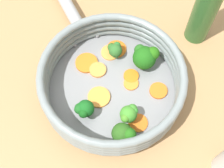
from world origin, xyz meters
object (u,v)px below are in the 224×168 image
at_px(carrot_slice_1, 131,76).
at_px(carrot_slice_8, 158,91).
at_px(broccoli_floret_2, 115,50).
at_px(skillet, 112,89).
at_px(carrot_slice_0, 131,83).
at_px(carrot_slice_7, 98,70).
at_px(carrot_slice_3, 116,49).
at_px(broccoli_floret_1, 129,114).
at_px(carrot_slice_5, 110,52).
at_px(broccoli_floret_4, 84,109).
at_px(broccoli_floret_0, 145,57).
at_px(broccoli_floret_3, 124,134).
at_px(carrot_slice_2, 87,63).
at_px(carrot_slice_4, 99,97).
at_px(carrot_slice_6, 138,123).

height_order(carrot_slice_1, carrot_slice_8, same).
height_order(carrot_slice_1, broccoli_floret_2, broccoli_floret_2).
bearing_deg(skillet, carrot_slice_0, 28.71).
bearing_deg(carrot_slice_7, carrot_slice_3, 70.61).
distance_m(carrot_slice_3, broccoli_floret_1, 0.16).
height_order(carrot_slice_5, broccoli_floret_4, broccoli_floret_4).
height_order(carrot_slice_0, broccoli_floret_1, broccoli_floret_1).
bearing_deg(broccoli_floret_0, carrot_slice_1, -115.30).
bearing_deg(broccoli_floret_1, carrot_slice_5, 120.59).
bearing_deg(carrot_slice_7, carrot_slice_8, -3.84).
xyz_separation_m(carrot_slice_8, broccoli_floret_4, (-0.12, -0.09, 0.02)).
relative_size(carrot_slice_0, carrot_slice_1, 0.98).
relative_size(broccoli_floret_0, broccoli_floret_3, 1.10).
bearing_deg(broccoli_floret_1, carrot_slice_2, 141.70).
xyz_separation_m(broccoli_floret_0, broccoli_floret_2, (-0.06, 0.00, -0.01)).
height_order(carrot_slice_5, broccoli_floret_1, broccoli_floret_1).
bearing_deg(broccoli_floret_4, carrot_slice_3, 84.93).
bearing_deg(carrot_slice_7, broccoli_floret_3, -53.41).
relative_size(skillet, carrot_slice_2, 5.70).
height_order(carrot_slice_2, carrot_slice_8, same).
distance_m(carrot_slice_4, broccoli_floret_4, 0.05).
distance_m(carrot_slice_4, broccoli_floret_2, 0.10).
xyz_separation_m(carrot_slice_2, broccoli_floret_4, (0.03, -0.11, 0.02)).
bearing_deg(carrot_slice_2, carrot_slice_4, -53.31).
xyz_separation_m(carrot_slice_6, broccoli_floret_2, (-0.09, 0.13, 0.02)).
height_order(carrot_slice_1, carrot_slice_2, same).
relative_size(carrot_slice_5, carrot_slice_6, 1.04).
bearing_deg(carrot_slice_8, carrot_slice_3, 147.39).
bearing_deg(broccoli_floret_0, broccoli_floret_3, -88.48).
bearing_deg(broccoli_floret_4, carrot_slice_0, 53.35).
bearing_deg(carrot_slice_7, carrot_slice_1, 5.62).
bearing_deg(skillet, carrot_slice_4, -121.62).
bearing_deg(carrot_slice_5, broccoli_floret_2, -12.34).
distance_m(carrot_slice_2, carrot_slice_5, 0.06).
xyz_separation_m(carrot_slice_4, carrot_slice_8, (0.11, 0.05, 0.00)).
distance_m(carrot_slice_5, broccoli_floret_2, 0.02).
distance_m(carrot_slice_6, broccoli_floret_3, 0.05).
distance_m(carrot_slice_2, broccoli_floret_1, 0.15).
bearing_deg(carrot_slice_0, broccoli_floret_0, 76.28).
distance_m(carrot_slice_6, broccoli_floret_1, 0.03).
height_order(carrot_slice_3, carrot_slice_8, carrot_slice_8).
bearing_deg(carrot_slice_8, broccoli_floret_2, 153.01).
distance_m(broccoli_floret_1, broccoli_floret_3, 0.04).
xyz_separation_m(carrot_slice_4, carrot_slice_6, (0.09, -0.03, -0.00)).
bearing_deg(carrot_slice_3, carrot_slice_2, -133.27).
relative_size(carrot_slice_4, broccoli_floret_2, 1.22).
xyz_separation_m(skillet, broccoli_floret_4, (-0.03, -0.07, 0.03)).
distance_m(carrot_slice_8, broccoli_floret_1, 0.09).
height_order(carrot_slice_4, broccoli_floret_3, broccoli_floret_3).
bearing_deg(broccoli_floret_0, broccoli_floret_1, -88.75).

